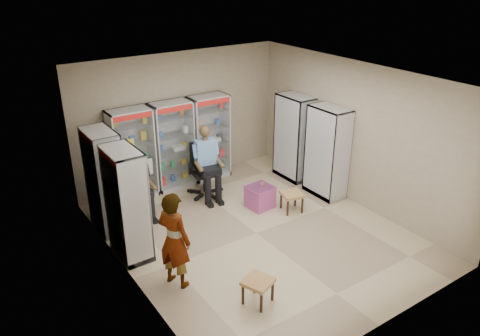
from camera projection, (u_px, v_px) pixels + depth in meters
floor at (256, 233)px, 8.97m from camera, size 6.00×6.00×0.00m
room_shell at (258, 137)px, 8.17m from camera, size 5.02×6.02×3.01m
cabinet_back_left at (132, 155)px, 9.96m from camera, size 0.90×0.50×2.00m
cabinet_back_mid at (173, 146)px, 10.44m from camera, size 0.90×0.50×2.00m
cabinet_back_right at (209, 137)px, 10.93m from camera, size 0.90×0.50×2.00m
cabinet_right_far at (294, 138)px, 10.91m from camera, size 0.90×0.50×2.00m
cabinet_right_near at (327, 152)px, 10.08m from camera, size 0.90×0.50×2.00m
cabinet_left_far at (105, 181)px, 8.78m from camera, size 0.90×0.50×2.00m
cabinet_left_near at (127, 204)px, 7.95m from camera, size 0.90×0.50×2.00m
wooden_chair at (137, 193)px, 9.49m from camera, size 0.42×0.42×0.94m
seated_customer at (137, 185)px, 9.37m from camera, size 0.44×0.60×1.34m
office_chair at (205, 170)px, 10.21m from camera, size 0.75×0.75×1.20m
seated_shopkeeper at (206, 164)px, 10.11m from camera, size 0.61×0.77×1.53m
pink_trunk at (260, 197)px, 9.83m from camera, size 0.54×0.52×0.48m
tea_glass at (262, 185)px, 9.71m from camera, size 0.07×0.07×0.10m
woven_stool_a at (292, 202)px, 9.70m from camera, size 0.50×0.50×0.41m
woven_stool_b at (258, 291)px, 7.09m from camera, size 0.53×0.53×0.41m
standing_man at (174, 240)px, 7.27m from camera, size 0.60×0.70×1.63m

